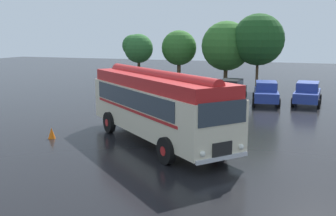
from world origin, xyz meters
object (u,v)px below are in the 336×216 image
vintage_bus (157,103)px  traffic_cone (52,133)px  car_mid_right (266,92)px  car_far_right (307,93)px  car_near_left (200,88)px  car_mid_left (230,90)px

vintage_bus → traffic_cone: bearing=-166.5°
car_mid_right → car_far_right: same height
car_far_right → traffic_cone: car_far_right is taller
car_far_right → car_near_left: bearing=-177.8°
car_mid_left → traffic_cone: bearing=-112.6°
vintage_bus → car_mid_left: (0.86, 13.29, -1.05)m
car_mid_right → traffic_cone: car_mid_right is taller
car_mid_left → traffic_cone: 15.74m
car_mid_right → traffic_cone: 16.65m
car_mid_left → vintage_bus: bearing=-93.7°
car_near_left → car_mid_right: size_ratio=0.99×
vintage_bus → car_far_right: 15.16m
car_near_left → traffic_cone: 14.99m
vintage_bus → car_near_left: (-1.63, 13.32, -1.05)m
vintage_bus → traffic_cone: size_ratio=16.98×
traffic_cone → vintage_bus: bearing=13.5°
vintage_bus → car_mid_right: size_ratio=2.12×
car_mid_right → car_far_right: (2.91, 0.77, 0.00)m
car_far_right → traffic_cone: 18.95m
car_mid_right → car_far_right: size_ratio=1.03×
car_mid_left → car_far_right: 5.71m
car_mid_right → car_mid_left: bearing=171.4°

